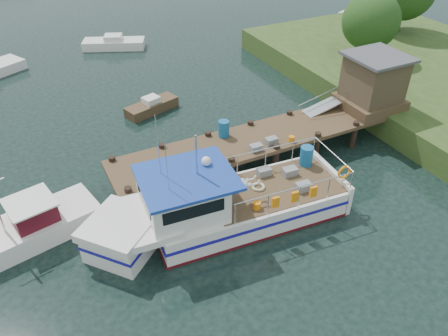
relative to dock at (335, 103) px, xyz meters
name	(u,v)px	position (x,y,z in m)	size (l,w,h in m)	color
ground_plane	(228,168)	(-6.51, -0.01, -2.24)	(160.00, 160.00, 0.00)	black
dock	(335,103)	(0.00, 0.00, 0.00)	(16.60, 3.00, 4.78)	#4C3824
lobster_boat	(217,207)	(-8.89, -3.54, -1.22)	(11.79, 4.18, 5.65)	silver
work_boat	(17,232)	(-16.64, -0.85, -1.64)	(7.23, 3.42, 3.79)	silver
moored_rowboat	(152,106)	(-7.97, 7.60, -1.87)	(3.59, 2.12, 0.99)	#4C3824
moored_b	(114,43)	(-7.10, 19.59, -1.83)	(5.24, 3.53, 1.10)	silver
moored_c	(348,18)	(14.93, 16.34, -1.89)	(6.29, 3.98, 0.94)	silver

